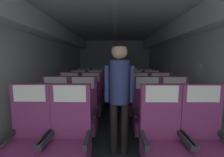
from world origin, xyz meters
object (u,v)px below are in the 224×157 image
flight_attendant (119,86)px  seat_c_right_aisle (161,102)px  seat_c_right_window (139,102)px  seat_a_left_window (28,140)px  seat_d_left_window (78,93)px  seat_b_left_window (55,115)px  seat_d_right_window (135,93)px  seat_a_right_aisle (204,141)px  seat_e_right_aisle (146,88)px  seat_c_left_window (69,101)px  seat_a_left_aisle (69,141)px  seat_b_left_aisle (83,115)px  seat_d_left_aisle (95,93)px  seat_e_left_window (84,88)px  seat_c_left_aisle (91,101)px  seat_b_right_aisle (175,115)px  seat_b_right_window (147,115)px  seat_e_left_aisle (98,88)px  seat_e_right_window (131,88)px  seat_a_right_window (162,141)px  seat_d_right_aisle (152,94)px

flight_attendant → seat_c_right_aisle: bearing=37.6°
seat_c_right_window → flight_attendant: (-0.49, -1.23, 0.56)m
seat_a_left_window → seat_d_left_window: bearing=90.0°
seat_b_left_window → seat_d_right_window: size_ratio=1.00×
seat_a_left_window → flight_attendant: bearing=23.4°
seat_a_right_aisle → seat_e_right_aisle: same height
seat_c_left_window → seat_a_right_aisle: bearing=-39.4°
seat_a_left_window → seat_d_right_window: bearing=58.0°
seat_a_left_aisle → seat_b_left_aisle: 0.85m
seat_c_right_window → seat_d_left_aisle: 1.39m
seat_c_right_window → seat_e_left_window: bearing=132.9°
seat_c_left_aisle → seat_d_right_window: 1.38m
seat_a_left_window → seat_b_right_aisle: bearing=22.6°
seat_a_right_aisle → flight_attendant: size_ratio=0.67×
seat_a_left_aisle → seat_e_right_aisle: (1.58, 3.41, 0.00)m
flight_attendant → seat_c_right_window: bearing=54.5°
seat_b_left_aisle → seat_c_right_aisle: 1.78m
seat_b_right_aisle → seat_b_right_window: size_ratio=1.00×
seat_a_left_aisle → seat_b_left_aisle: same height
seat_b_right_window → seat_e_left_aisle: (-1.11, 2.54, 0.00)m
seat_a_right_aisle → seat_b_left_window: bearing=157.9°
seat_e_right_window → seat_d_left_window: bearing=-151.5°
seat_a_left_window → seat_e_left_window: same height
seat_a_right_window → seat_c_left_window: (-1.58, 1.71, 0.00)m
seat_c_left_window → seat_e_right_aisle: bearing=39.2°
seat_a_left_aisle → seat_d_right_window: size_ratio=1.00×
seat_a_left_aisle → flight_attendant: (0.60, 0.48, 0.56)m
seat_a_left_aisle → seat_c_left_aisle: 1.72m
seat_c_left_window → seat_e_left_window: (0.00, 1.69, 0.00)m
seat_c_left_window → seat_d_right_aisle: (2.07, 0.83, 0.00)m
seat_d_right_aisle → seat_e_right_aisle: 0.87m
seat_d_right_window → seat_e_left_aisle: bearing=142.6°
seat_e_right_aisle → seat_a_right_window: bearing=-98.2°
seat_a_right_window → seat_d_left_window: (-1.58, 2.54, 0.00)m
seat_e_right_aisle → seat_c_left_aisle: bearing=-133.1°
seat_b_right_aisle → flight_attendant: flight_attendant is taller
seat_a_left_window → seat_c_left_aisle: 1.77m
seat_a_right_aisle → seat_b_right_window: same height
seat_c_right_window → seat_e_left_window: same height
seat_a_left_aisle → flight_attendant: flight_attendant is taller
seat_b_left_window → seat_c_right_aisle: bearing=22.3°
seat_e_left_window → seat_e_right_window: bearing=-0.0°
seat_c_left_window → seat_c_right_window: size_ratio=1.00×
seat_b_right_window → seat_c_left_aisle: same height
seat_b_right_aisle → seat_d_left_aisle: same height
seat_b_left_window → seat_d_left_aisle: size_ratio=1.00×
seat_a_right_aisle → seat_c_left_aisle: 2.33m
seat_b_left_window → seat_b_right_window: bearing=0.2°
seat_b_left_window → seat_c_left_aisle: size_ratio=1.00×
seat_a_right_window → seat_c_right_window: size_ratio=1.00×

